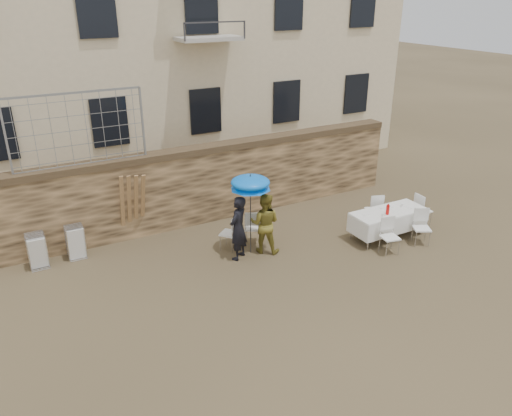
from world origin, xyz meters
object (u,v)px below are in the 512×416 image
umbrella (250,185)px  table_chair_side (423,209)px  man_suit (238,228)px  table_chair_front_right (422,227)px  couple_chair_left (229,232)px  chair_stack_right (74,239)px  woman_dress (265,223)px  table_chair_back (374,209)px  table_chair_front_left (390,236)px  banquet_table (389,212)px  soda_bottle (388,210)px  couple_chair_right (253,227)px  chair_stack_left (36,247)px

umbrella → table_chair_side: size_ratio=2.07×
man_suit → table_chair_front_right: man_suit is taller
couple_chair_left → chair_stack_right: 3.90m
woman_dress → chair_stack_right: size_ratio=1.73×
table_chair_back → table_chair_front_left: bearing=80.8°
woman_dress → couple_chair_left: 0.98m
table_chair_front_right → table_chair_side: same height
umbrella → chair_stack_right: umbrella is taller
man_suit → table_chair_back: 4.32m
umbrella → banquet_table: bearing=-14.8°
umbrella → soda_bottle: (3.50, -1.13, -0.96)m
table_chair_side → chair_stack_right: bearing=74.3°
couple_chair_left → table_chair_side: bearing=126.6°
couple_chair_left → banquet_table: couple_chair_left is taller
couple_chair_right → table_chair_front_right: (3.90, -2.18, 0.00)m
table_chair_side → chair_stack_left: 10.38m
man_suit → couple_chair_right: 0.96m
banquet_table → table_chair_side: bearing=4.1°
table_chair_side → chair_stack_left: table_chair_side is taller
woman_dress → chair_stack_left: bearing=17.1°
couple_chair_left → table_chair_front_left: bearing=108.3°
table_chair_front_left → chair_stack_left: size_ratio=1.04×
man_suit → chair_stack_right: man_suit is taller
woman_dress → table_chair_side: woman_dress is taller
couple_chair_left → table_chair_front_right: same height
couple_chair_left → couple_chair_right: same height
couple_chair_right → table_chair_back: size_ratio=1.00×
woman_dress → table_chair_front_right: size_ratio=1.66×
table_chair_front_left → table_chair_back: 1.74m
table_chair_front_left → table_chair_back: size_ratio=1.00×
couple_chair_right → chair_stack_right: size_ratio=1.04×
woman_dress → chair_stack_right: (-4.33, 2.10, -0.34)m
table_chair_front_right → chair_stack_right: (-8.18, 3.73, -0.02)m
woman_dress → banquet_table: 3.46m
table_chair_front_left → woman_dress: bearing=160.3°
table_chair_front_left → chair_stack_right: bearing=163.1°
table_chair_front_left → table_chair_back: (0.80, 1.55, 0.00)m
woman_dress → banquet_table: size_ratio=0.76×
couple_chair_right → table_chair_side: size_ratio=1.00×
umbrella → woman_dress: bearing=-15.9°
umbrella → table_chair_side: umbrella is taller
man_suit → chair_stack_right: (-3.58, 2.10, -0.37)m
table_chair_back → table_chair_side: bearing=167.9°
table_chair_front_right → banquet_table: bearing=152.3°
man_suit → banquet_table: 4.19m
woman_dress → chair_stack_right: woman_dress is taller
table_chair_front_left → soda_bottle: bearing=67.2°
banquet_table → soda_bottle: bearing=-143.1°
chair_stack_right → couple_chair_left: bearing=-23.4°
banquet_table → table_chair_front_left: bearing=-128.7°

